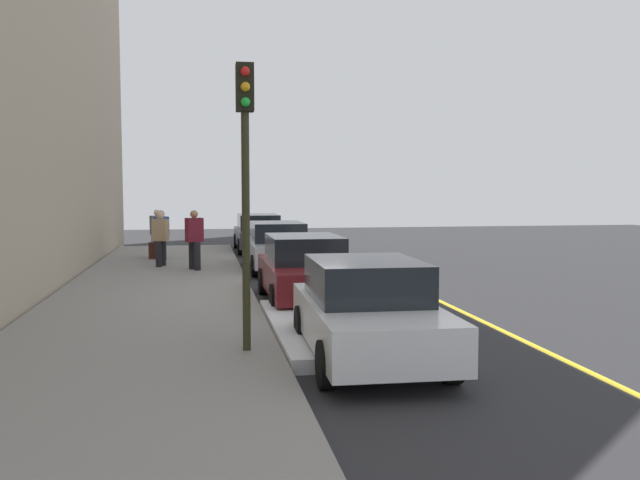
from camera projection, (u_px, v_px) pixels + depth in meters
ground_plane at (298, 300)px, 15.72m from camera, size 56.00×56.00×0.00m
sidewalk at (152, 301)px, 15.15m from camera, size 28.00×4.60×0.15m
lane_stripe_centre at (429, 296)px, 16.27m from camera, size 28.00×0.14×0.01m
snow_bank_curb at (288, 330)px, 11.91m from camera, size 5.11×0.56×0.22m
parked_car_charcoal at (259, 233)px, 27.89m from camera, size 4.75×1.90×1.51m
parked_car_silver at (278, 246)px, 21.43m from camera, size 4.61×1.91×1.51m
parked_car_maroon at (305, 269)px, 15.41m from camera, size 4.39×1.91×1.51m
parked_car_white at (368, 311)px, 10.18m from camera, size 4.21×1.98×1.51m
pedestrian_grey_coat at (157, 232)px, 23.99m from camera, size 0.53×0.53×1.69m
pedestrian_blue_coat at (162, 233)px, 23.13m from camera, size 0.53×0.53×1.69m
pedestrian_burgundy_coat at (194, 238)px, 20.27m from camera, size 0.56×0.56×1.79m
pedestrian_tan_coat at (161, 238)px, 21.15m from camera, size 0.54×0.53×1.70m
traffic_light_pole at (245, 158)px, 10.02m from camera, size 0.35×0.26×4.28m
rolling_suitcase at (152, 250)px, 23.53m from camera, size 0.34×0.22×0.92m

